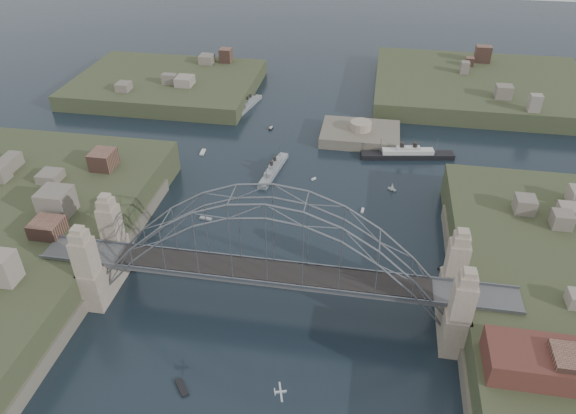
# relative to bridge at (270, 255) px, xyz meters

# --- Properties ---
(ground) EXTENTS (500.00, 500.00, 0.00)m
(ground) POSITION_rel_bridge_xyz_m (0.00, 0.00, -12.32)
(ground) COLOR black
(ground) RESTS_ON ground
(bridge) EXTENTS (84.00, 13.80, 24.60)m
(bridge) POSITION_rel_bridge_xyz_m (0.00, 0.00, 0.00)
(bridge) COLOR #505153
(bridge) RESTS_ON ground
(headland_nw) EXTENTS (60.00, 45.00, 9.00)m
(headland_nw) POSITION_rel_bridge_xyz_m (-55.00, 95.00, -11.82)
(headland_nw) COLOR #363E24
(headland_nw) RESTS_ON ground
(headland_ne) EXTENTS (70.00, 55.00, 9.50)m
(headland_ne) POSITION_rel_bridge_xyz_m (50.00, 110.00, -11.57)
(headland_ne) COLOR #363E24
(headland_ne) RESTS_ON ground
(fort_island) EXTENTS (22.00, 16.00, 9.40)m
(fort_island) POSITION_rel_bridge_xyz_m (12.00, 70.00, -12.66)
(fort_island) COLOR #5E5849
(fort_island) RESTS_ON ground
(wharf_shed) EXTENTS (20.00, 8.00, 4.00)m
(wharf_shed) POSITION_rel_bridge_xyz_m (44.00, -14.00, -2.32)
(wharf_shed) COLOR #592D26
(wharf_shed) RESTS_ON shore_east
(naval_cruiser_near) EXTENTS (4.85, 17.70, 5.26)m
(naval_cruiser_near) POSITION_rel_bridge_xyz_m (-8.84, 47.42, -11.51)
(naval_cruiser_near) COLOR gray
(naval_cruiser_near) RESTS_ON ground
(naval_cruiser_far) EXTENTS (5.22, 15.22, 5.10)m
(naval_cruiser_far) POSITION_rel_bridge_xyz_m (-24.39, 86.96, -11.53)
(naval_cruiser_far) COLOR gray
(naval_cruiser_far) RESTS_ON ground
(ocean_liner) EXTENTS (25.07, 7.56, 6.10)m
(ocean_liner) POSITION_rel_bridge_xyz_m (25.22, 61.16, -11.38)
(ocean_liner) COLOR black
(ocean_liner) RESTS_ON ground
(aeroplane) EXTENTS (1.82, 3.19, 0.47)m
(aeroplane) POSITION_rel_bridge_xyz_m (5.93, -23.67, -4.29)
(aeroplane) COLOR silver
(small_boat_a) EXTENTS (2.88, 1.29, 0.45)m
(small_boat_a) POSITION_rel_bridge_xyz_m (-19.95, 24.50, -12.17)
(small_boat_a) COLOR silver
(small_boat_a) RESTS_ON ground
(small_boat_b) EXTENTS (0.74, 1.86, 0.45)m
(small_boat_b) POSITION_rel_bridge_xyz_m (14.76, 33.66, -12.17)
(small_boat_b) COLOR silver
(small_boat_b) RESTS_ON ground
(small_boat_c) EXTENTS (3.05, 3.40, 0.45)m
(small_boat_c) POSITION_rel_bridge_xyz_m (-10.32, -19.72, -12.17)
(small_boat_c) COLOR silver
(small_boat_c) RESTS_ON ground
(small_boat_d) EXTENTS (2.23, 1.73, 2.38)m
(small_boat_d) POSITION_rel_bridge_xyz_m (21.37, 43.90, -11.42)
(small_boat_d) COLOR silver
(small_boat_d) RESTS_ON ground
(small_boat_e) EXTENTS (1.31, 3.32, 0.45)m
(small_boat_e) POSITION_rel_bridge_xyz_m (-29.99, 54.52, -12.17)
(small_boat_e) COLOR silver
(small_boat_e) RESTS_ON ground
(small_boat_f) EXTENTS (1.26, 1.39, 0.45)m
(small_boat_f) POSITION_rel_bridge_xyz_m (1.81, 45.64, -12.17)
(small_boat_f) COLOR silver
(small_boat_f) RESTS_ON ground
(small_boat_h) EXTENTS (1.12, 2.29, 1.43)m
(small_boat_h) POSITION_rel_bridge_xyz_m (-14.39, 72.03, -12.04)
(small_boat_h) COLOR silver
(small_boat_h) RESTS_ON ground
(small_boat_i) EXTENTS (2.37, 2.48, 1.43)m
(small_boat_i) POSITION_rel_bridge_xyz_m (31.75, 15.23, -12.04)
(small_boat_i) COLOR silver
(small_boat_i) RESTS_ON ground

